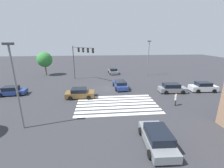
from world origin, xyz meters
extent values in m
plane|color=#333338|center=(0.00, 0.00, 0.00)|extent=(116.74, 116.74, 0.00)
cube|color=silver|center=(0.00, -9.65, 0.00)|extent=(10.55, 0.60, 0.01)
cube|color=silver|center=(0.00, -8.70, 0.00)|extent=(10.55, 0.60, 0.01)
cube|color=silver|center=(0.00, -7.75, 0.00)|extent=(10.55, 0.60, 0.01)
cube|color=silver|center=(0.00, -6.80, 0.00)|extent=(10.55, 0.60, 0.01)
cube|color=silver|center=(0.00, -5.85, 0.00)|extent=(10.55, 0.60, 0.01)
cube|color=silver|center=(0.00, -4.90, 0.00)|extent=(10.55, 0.60, 0.01)
cube|color=silver|center=(0.00, -3.95, 0.00)|extent=(10.55, 0.60, 0.01)
cylinder|color=#47474C|center=(-7.41, 7.41, 3.50)|extent=(0.18, 0.18, 7.01)
cylinder|color=#47474C|center=(-5.19, 5.19, 6.76)|extent=(4.52, 4.52, 0.12)
cube|color=black|center=(-6.07, 6.07, 6.29)|extent=(0.40, 0.40, 0.84)
sphere|color=red|center=(-5.96, 5.96, 6.29)|extent=(0.16, 0.16, 0.16)
cube|color=black|center=(-5.11, 5.11, 6.29)|extent=(0.40, 0.40, 0.84)
sphere|color=gold|center=(-5.00, 5.00, 6.29)|extent=(0.16, 0.16, 0.16)
cube|color=black|center=(-4.15, 4.15, 6.29)|extent=(0.40, 0.40, 0.84)
sphere|color=green|center=(-4.04, 4.04, 6.29)|extent=(0.16, 0.16, 0.16)
cube|color=black|center=(-3.19, 3.19, 6.29)|extent=(0.40, 0.40, 0.84)
sphere|color=red|center=(-3.08, 3.08, 6.29)|extent=(0.16, 0.16, 0.16)
cube|color=gray|center=(2.18, -14.93, 0.50)|extent=(2.13, 4.68, 0.65)
cube|color=black|center=(2.17, -15.13, 1.13)|extent=(1.84, 2.61, 0.62)
cylinder|color=black|center=(1.25, -13.46, 0.33)|extent=(0.25, 0.66, 0.65)
cylinder|color=black|center=(3.22, -13.55, 0.33)|extent=(0.25, 0.66, 0.65)
cylinder|color=black|center=(1.13, -16.31, 0.33)|extent=(0.25, 0.66, 0.65)
cylinder|color=black|center=(3.10, -16.40, 0.33)|extent=(0.25, 0.66, 0.65)
cube|color=navy|center=(-15.67, -1.72, 0.49)|extent=(4.23, 2.06, 0.62)
cube|color=black|center=(-15.74, -1.72, 1.09)|extent=(2.19, 1.73, 0.58)
cylinder|color=black|center=(-14.47, -0.73, 0.34)|extent=(0.69, 0.27, 0.67)
cylinder|color=black|center=(-14.33, -2.51, 0.34)|extent=(0.69, 0.27, 0.67)
cylinder|color=black|center=(-17.00, -0.92, 0.34)|extent=(0.69, 0.27, 0.67)
cylinder|color=black|center=(-16.87, -2.71, 0.34)|extent=(0.69, 0.27, 0.67)
cube|color=gray|center=(1.45, 12.08, 0.47)|extent=(2.17, 4.39, 0.61)
cube|color=black|center=(1.48, 11.72, 1.08)|extent=(1.82, 2.02, 0.61)
cylinder|color=black|center=(0.40, 13.33, 0.31)|extent=(0.26, 0.62, 0.61)
cylinder|color=black|center=(2.31, 13.47, 0.31)|extent=(0.26, 0.62, 0.61)
cylinder|color=black|center=(0.59, 10.69, 0.31)|extent=(0.26, 0.62, 0.61)
cylinder|color=black|center=(2.50, 10.83, 0.31)|extent=(0.26, 0.62, 0.61)
cube|color=silver|center=(14.81, -2.94, 0.57)|extent=(4.37, 1.95, 0.80)
cube|color=black|center=(14.74, -2.93, 1.27)|extent=(2.33, 1.67, 0.59)
cylinder|color=black|center=(16.19, -2.13, 0.32)|extent=(0.65, 0.26, 0.64)
cylinder|color=black|center=(16.09, -3.89, 0.32)|extent=(0.65, 0.26, 0.64)
cylinder|color=black|center=(13.54, -1.98, 0.32)|extent=(0.65, 0.26, 0.64)
cylinder|color=black|center=(13.44, -3.74, 0.32)|extent=(0.65, 0.26, 0.64)
cube|color=navy|center=(1.45, 0.02, 0.53)|extent=(2.13, 4.64, 0.67)
cube|color=black|center=(1.47, -0.31, 1.13)|extent=(1.83, 2.40, 0.53)
cylinder|color=black|center=(0.41, 1.38, 0.35)|extent=(0.25, 0.72, 0.71)
cylinder|color=black|center=(2.35, 1.47, 0.35)|extent=(0.25, 0.72, 0.71)
cylinder|color=black|center=(0.55, -1.44, 0.35)|extent=(0.25, 0.72, 0.71)
cylinder|color=black|center=(2.49, -1.34, 0.35)|extent=(0.25, 0.72, 0.71)
cube|color=brown|center=(-5.08, -3.78, 0.52)|extent=(4.15, 1.95, 0.70)
cube|color=black|center=(-5.24, -3.78, 1.14)|extent=(2.13, 1.75, 0.53)
cylinder|color=black|center=(-3.79, -2.80, 0.31)|extent=(0.61, 0.22, 0.61)
cylinder|color=black|center=(-3.80, -4.77, 0.31)|extent=(0.61, 0.22, 0.61)
cylinder|color=black|center=(-6.36, -2.79, 0.31)|extent=(0.61, 0.22, 0.61)
cylinder|color=black|center=(-6.36, -4.77, 0.31)|extent=(0.61, 0.22, 0.61)
cube|color=gray|center=(9.51, -2.98, 0.52)|extent=(4.39, 2.07, 0.69)
cube|color=black|center=(9.26, -2.96, 1.17)|extent=(2.60, 1.76, 0.62)
cylinder|color=black|center=(10.90, -2.18, 0.32)|extent=(0.65, 0.27, 0.63)
cylinder|color=black|center=(10.77, -3.97, 0.32)|extent=(0.65, 0.27, 0.63)
cylinder|color=black|center=(8.26, -1.98, 0.32)|extent=(0.65, 0.27, 0.63)
cylinder|color=black|center=(8.13, -3.78, 0.32)|extent=(0.65, 0.27, 0.63)
cylinder|color=#38383D|center=(7.38, -7.95, 0.40)|extent=(0.14, 0.14, 0.79)
cylinder|color=#38383D|center=(7.50, -7.84, 0.40)|extent=(0.14, 0.14, 0.79)
cube|color=beige|center=(7.44, -7.90, 1.11)|extent=(0.41, 0.41, 0.63)
sphere|color=tan|center=(7.44, -7.90, 1.53)|extent=(0.21, 0.21, 0.21)
cylinder|color=slate|center=(9.32, 9.06, 3.91)|extent=(0.16, 0.16, 7.81)
cube|color=#333338|center=(9.32, 9.06, 7.91)|extent=(0.80, 0.36, 0.20)
cylinder|color=slate|center=(-9.66, -11.39, 3.89)|extent=(0.16, 0.16, 7.78)
cube|color=#333338|center=(-9.66, -11.39, 7.88)|extent=(0.80, 0.36, 0.20)
cylinder|color=brown|center=(-14.72, 11.68, 1.14)|extent=(0.26, 0.26, 2.28)
sphere|color=#337F38|center=(-14.72, 11.68, 3.75)|extent=(3.47, 3.47, 3.47)
camera|label=1|loc=(-2.41, -24.82, 8.18)|focal=24.00mm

